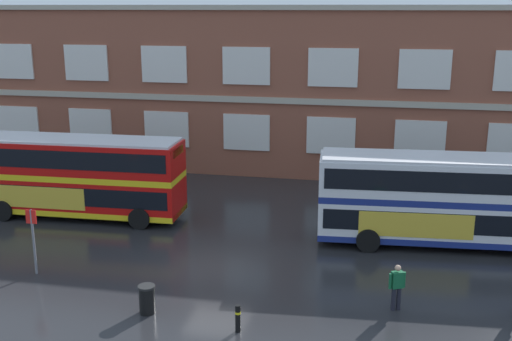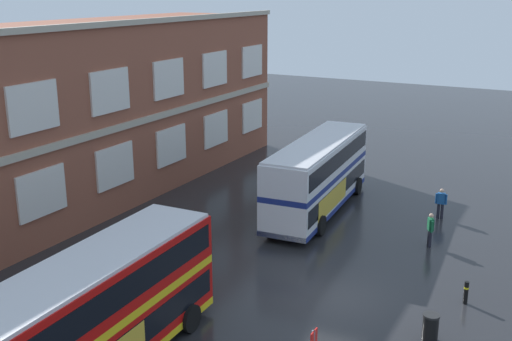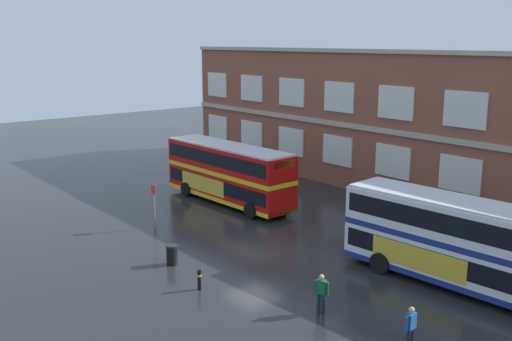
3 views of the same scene
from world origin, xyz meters
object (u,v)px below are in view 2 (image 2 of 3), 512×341
waiting_passenger (430,228)px  second_passenger (441,202)px  safety_bollard_west (466,292)px  station_litter_bin (430,327)px  double_decker_middle (318,175)px  double_decker_near (89,319)px

waiting_passenger → second_passenger: (4.14, 0.39, 0.00)m
waiting_passenger → safety_bollard_west: size_ratio=1.79×
station_litter_bin → double_decker_middle: bearing=39.6°
double_decker_near → second_passenger: size_ratio=6.52×
double_decker_middle → station_litter_bin: bearing=-140.4°
double_decker_near → safety_bollard_west: 14.57m
double_decker_middle → waiting_passenger: size_ratio=6.56×
waiting_passenger → second_passenger: size_ratio=1.00×
station_litter_bin → second_passenger: bearing=10.7°
double_decker_near → station_litter_bin: bearing=-50.9°
second_passenger → safety_bollard_west: 9.73m
double_decker_near → double_decker_middle: size_ratio=0.99×
second_passenger → safety_bollard_west: (-9.25, -3.00, -0.44)m
waiting_passenger → safety_bollard_west: waiting_passenger is taller
double_decker_middle → waiting_passenger: bearing=-107.0°
safety_bollard_west → station_litter_bin: bearing=169.7°
double_decker_near → waiting_passenger: 17.41m
double_decker_near → waiting_passenger: double_decker_near is taller
double_decker_middle → second_passenger: size_ratio=6.56×
waiting_passenger → station_litter_bin: waiting_passenger is taller
double_decker_middle → safety_bollard_west: size_ratio=11.74×
double_decker_near → waiting_passenger: size_ratio=6.52×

